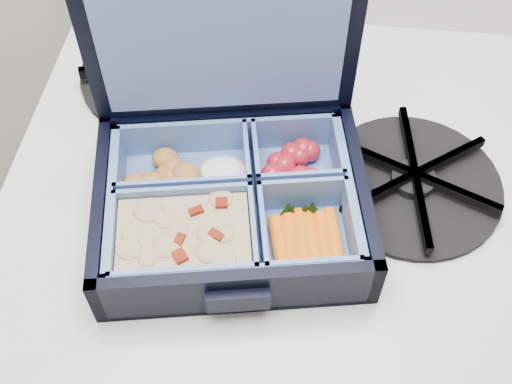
# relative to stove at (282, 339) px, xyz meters

# --- Properties ---
(stove) EXTENTS (0.54, 0.54, 0.81)m
(stove) POSITION_rel_stove_xyz_m (0.00, 0.00, 0.00)
(stove) COLOR silver
(stove) RESTS_ON floor
(bento_box) EXTENTS (0.26, 0.22, 0.05)m
(bento_box) POSITION_rel_stove_xyz_m (-0.05, -0.07, 0.43)
(bento_box) COLOR black
(bento_box) RESTS_ON stove
(burner_grate) EXTENTS (0.22, 0.22, 0.02)m
(burner_grate) POSITION_rel_stove_xyz_m (0.11, -0.01, 0.41)
(burner_grate) COLOR black
(burner_grate) RESTS_ON stove
(burner_grate_rear) EXTENTS (0.24, 0.24, 0.02)m
(burner_grate_rear) POSITION_rel_stove_xyz_m (-0.14, 0.11, 0.41)
(burner_grate_rear) COLOR black
(burner_grate_rear) RESTS_ON stove
(fork) EXTENTS (0.07, 0.16, 0.01)m
(fork) POSITION_rel_stove_xyz_m (-0.05, 0.05, 0.41)
(fork) COLOR #A6A6AC
(fork) RESTS_ON stove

